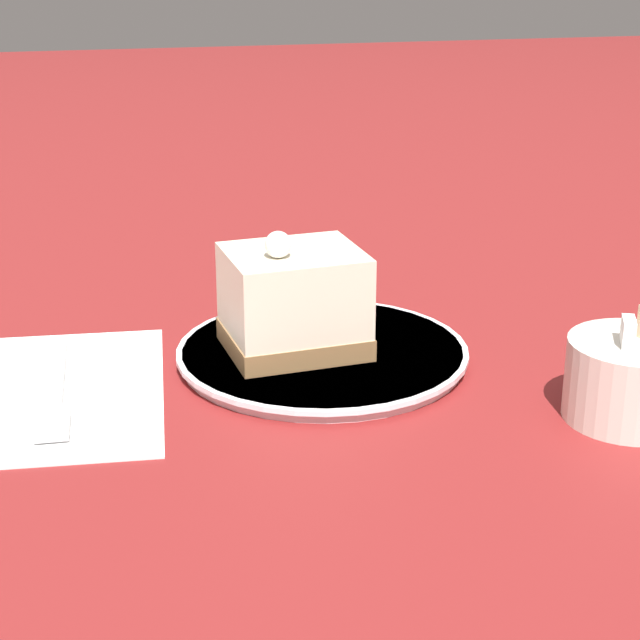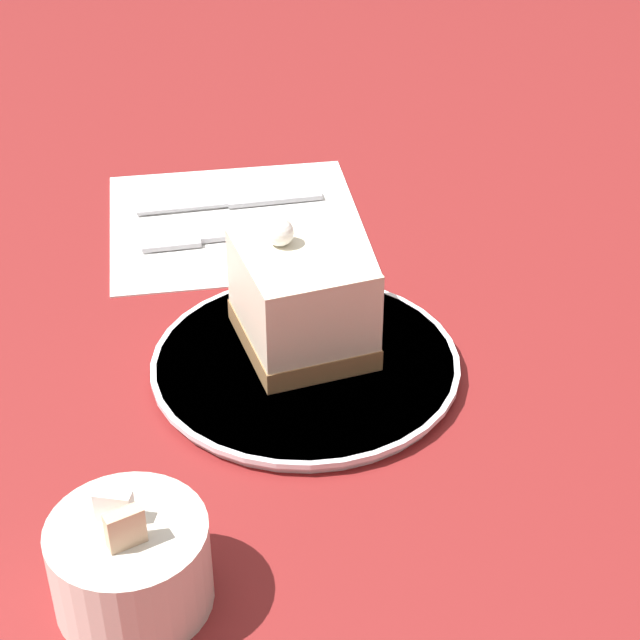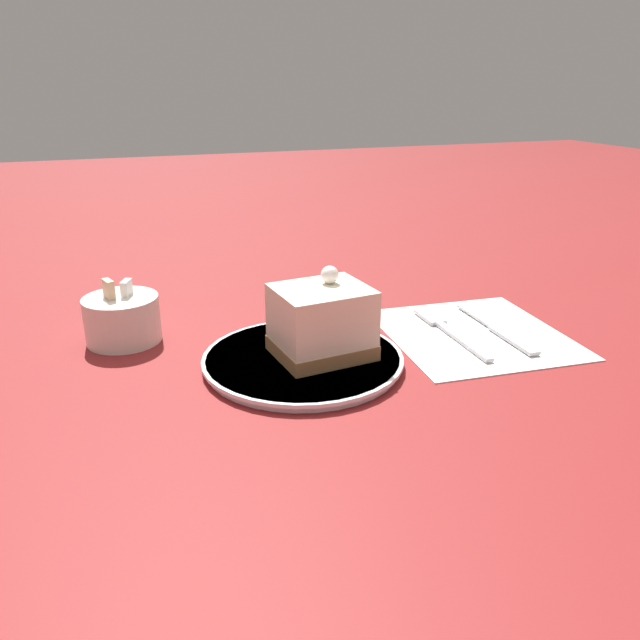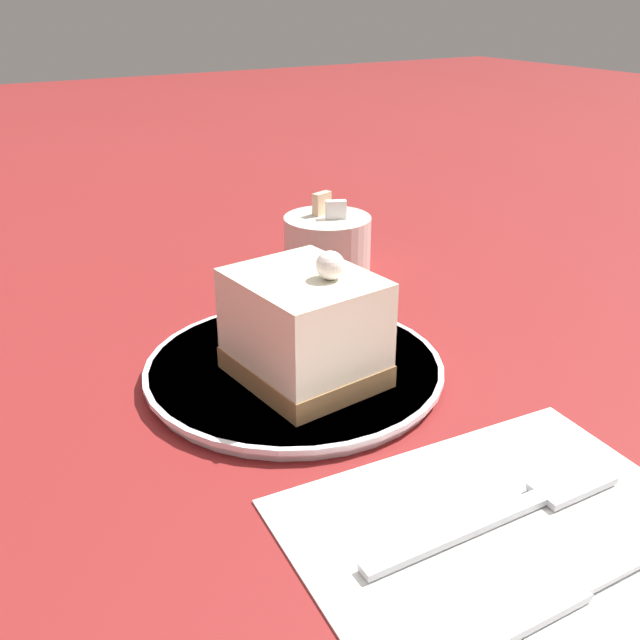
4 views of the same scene
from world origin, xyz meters
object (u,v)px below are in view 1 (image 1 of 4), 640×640
Objects in this scene: plate at (322,354)px; sugar_bowl at (631,379)px; cake_slice at (294,301)px; fork at (55,395)px.

sugar_bowl is at bearing 142.41° from plate.
plate is 2.50× the size of sugar_bowl.
cake_slice reaches higher than plate.
cake_slice is at bearing -35.10° from sugar_bowl.
sugar_bowl is (-0.37, 0.11, 0.02)m from fork.
sugar_bowl is (-0.18, 0.14, 0.02)m from plate.
cake_slice is 0.18m from fork.
cake_slice is 0.24m from sugar_bowl.
fork is 0.38m from sugar_bowl.
plate is 0.20m from fork.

